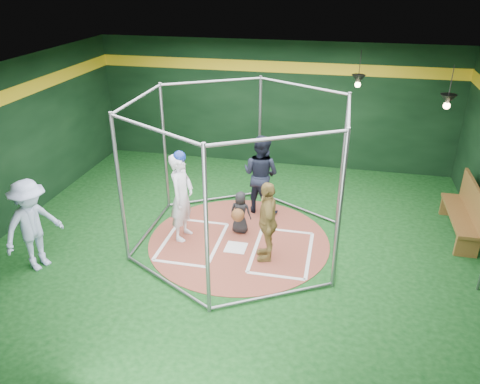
% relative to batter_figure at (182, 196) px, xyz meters
% --- Properties ---
extents(room_shell, '(10.10, 9.10, 3.53)m').
position_rel_batter_figure_xyz_m(room_shell, '(1.19, 0.11, 0.77)').
color(room_shell, '#0C3610').
rests_on(room_shell, ground).
extents(clay_disc, '(3.80, 3.80, 0.01)m').
position_rel_batter_figure_xyz_m(clay_disc, '(1.19, 0.10, -0.98)').
color(clay_disc, brown).
rests_on(clay_disc, ground).
extents(home_plate, '(0.43, 0.43, 0.01)m').
position_rel_batter_figure_xyz_m(home_plate, '(1.19, -0.20, -0.96)').
color(home_plate, white).
rests_on(home_plate, clay_disc).
extents(batter_box_left, '(1.17, 1.77, 0.01)m').
position_rel_batter_figure_xyz_m(batter_box_left, '(0.24, -0.15, -0.96)').
color(batter_box_left, white).
rests_on(batter_box_left, clay_disc).
extents(batter_box_right, '(1.17, 1.77, 0.01)m').
position_rel_batter_figure_xyz_m(batter_box_right, '(2.14, -0.15, -0.96)').
color(batter_box_right, white).
rests_on(batter_box_right, clay_disc).
extents(batting_cage, '(4.05, 4.67, 3.00)m').
position_rel_batter_figure_xyz_m(batting_cage, '(1.19, 0.10, 0.52)').
color(batting_cage, gray).
rests_on(batting_cage, ground).
extents(pendant_lamp_near, '(0.34, 0.34, 0.90)m').
position_rel_batter_figure_xyz_m(pendant_lamp_near, '(3.39, 3.70, 1.76)').
color(pendant_lamp_near, black).
rests_on(pendant_lamp_near, room_shell).
extents(pendant_lamp_far, '(0.34, 0.34, 0.90)m').
position_rel_batter_figure_xyz_m(pendant_lamp_far, '(5.19, 2.10, 1.76)').
color(pendant_lamp_far, black).
rests_on(pendant_lamp_far, room_shell).
extents(batter_figure, '(0.52, 0.73, 1.96)m').
position_rel_batter_figure_xyz_m(batter_figure, '(0.00, 0.00, 0.00)').
color(batter_figure, white).
rests_on(batter_figure, clay_disc).
extents(visitor_leopard, '(0.58, 1.02, 1.64)m').
position_rel_batter_figure_xyz_m(visitor_leopard, '(1.86, -0.40, -0.15)').
color(visitor_leopard, tan).
rests_on(visitor_leopard, clay_disc).
extents(catcher_figure, '(0.48, 0.55, 0.95)m').
position_rel_batter_figure_xyz_m(catcher_figure, '(1.14, 0.43, -0.49)').
color(catcher_figure, black).
rests_on(catcher_figure, clay_disc).
extents(umpire, '(1.10, 0.99, 1.87)m').
position_rel_batter_figure_xyz_m(umpire, '(1.38, 1.53, -0.03)').
color(umpire, black).
rests_on(umpire, clay_disc).
extents(bystander_blue, '(1.06, 1.34, 1.82)m').
position_rel_batter_figure_xyz_m(bystander_blue, '(-2.36, -1.63, -0.07)').
color(bystander_blue, '#ADBEE6').
rests_on(bystander_blue, ground).
extents(dugout_bench, '(0.47, 2.00, 1.16)m').
position_rel_batter_figure_xyz_m(dugout_bench, '(5.83, 1.40, -0.39)').
color(dugout_bench, brown).
rests_on(dugout_bench, ground).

